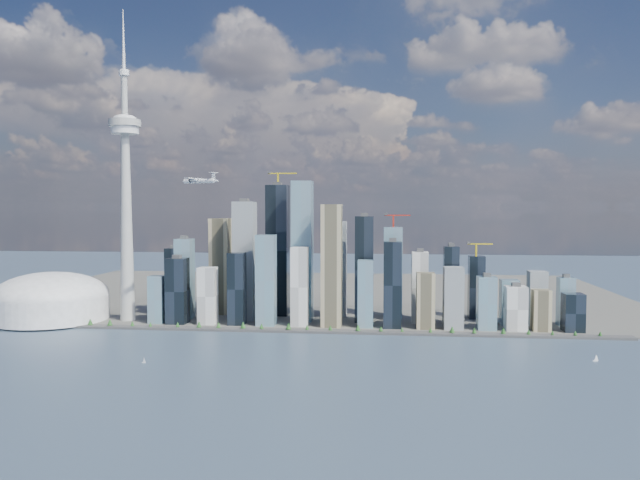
# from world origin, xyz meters

# --- Properties ---
(ground) EXTENTS (4000.00, 4000.00, 0.00)m
(ground) POSITION_xyz_m (0.00, 0.00, 0.00)
(ground) COLOR #2E3B50
(ground) RESTS_ON ground
(seawall) EXTENTS (1100.00, 22.00, 4.00)m
(seawall) POSITION_xyz_m (0.00, 250.00, 2.00)
(seawall) COLOR #383838
(seawall) RESTS_ON ground
(land) EXTENTS (1400.00, 900.00, 3.00)m
(land) POSITION_xyz_m (0.00, 700.00, 1.50)
(land) COLOR #4C4C47
(land) RESTS_ON ground
(shoreline_trees) EXTENTS (960.53, 7.20, 8.80)m
(shoreline_trees) POSITION_xyz_m (0.00, 250.00, 8.78)
(shoreline_trees) COLOR #3F2D1E
(shoreline_trees) RESTS_ON seawall
(skyscraper_cluster) EXTENTS (736.00, 142.00, 270.32)m
(skyscraper_cluster) POSITION_xyz_m (59.61, 336.82, 84.15)
(skyscraper_cluster) COLOR black
(skyscraper_cluster) RESTS_ON land
(needle_tower) EXTENTS (56.00, 56.00, 550.50)m
(needle_tower) POSITION_xyz_m (-300.00, 310.00, 235.84)
(needle_tower) COLOR #A1A19C
(needle_tower) RESTS_ON land
(dome_stadium) EXTENTS (200.00, 200.00, 86.00)m
(dome_stadium) POSITION_xyz_m (-440.00, 300.00, 39.44)
(dome_stadium) COLOR silver
(dome_stadium) RESTS_ON land
(airplane) EXTENTS (68.82, 61.52, 17.20)m
(airplane) POSITION_xyz_m (-138.04, 224.23, 249.10)
(airplane) COLOR silver
(airplane) RESTS_ON ground
(sailboat_west) EXTENTS (5.96, 2.84, 8.27)m
(sailboat_west) POSITION_xyz_m (-155.76, 25.71, 2.65)
(sailboat_west) COLOR white
(sailboat_west) RESTS_ON ground
(sailboat_east) EXTENTS (7.29, 2.21, 10.12)m
(sailboat_east) POSITION_xyz_m (442.43, 99.07, 3.25)
(sailboat_east) COLOR white
(sailboat_east) RESTS_ON ground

